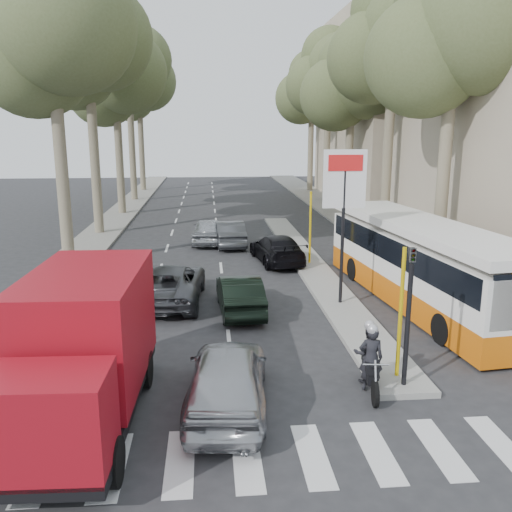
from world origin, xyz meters
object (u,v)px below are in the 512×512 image
(dark_hatchback, at_px, (240,294))
(motorcycle, at_px, (370,358))
(silver_hatchback, at_px, (227,378))
(red_truck, at_px, (82,348))
(city_bus, at_px, (421,261))

(dark_hatchback, distance_m, motorcycle, 6.66)
(silver_hatchback, height_order, red_truck, red_truck)
(silver_hatchback, relative_size, red_truck, 0.72)
(dark_hatchback, bearing_deg, red_truck, 58.73)
(city_bus, xyz_separation_m, motorcycle, (-3.77, -6.37, -0.82))
(city_bus, bearing_deg, red_truck, -150.70)
(red_truck, relative_size, city_bus, 0.52)
(motorcycle, bearing_deg, city_bus, 66.80)
(dark_hatchback, xyz_separation_m, red_truck, (-3.78, -7.04, 1.06))
(dark_hatchback, height_order, motorcycle, motorcycle)
(city_bus, relative_size, motorcycle, 5.76)
(dark_hatchback, xyz_separation_m, motorcycle, (2.84, -6.03, 0.14))
(silver_hatchback, bearing_deg, dark_hatchback, -90.44)
(dark_hatchback, height_order, city_bus, city_bus)
(dark_hatchback, bearing_deg, silver_hatchback, 81.13)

